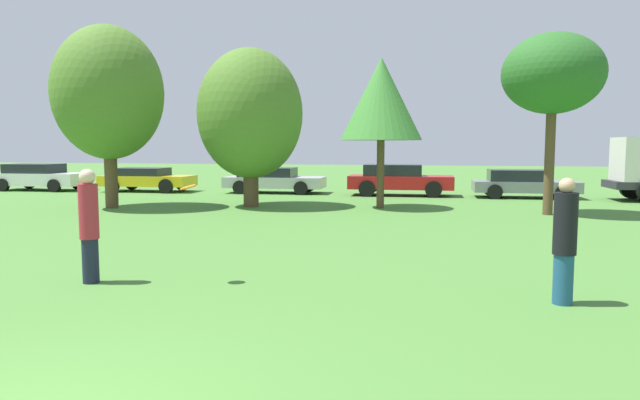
# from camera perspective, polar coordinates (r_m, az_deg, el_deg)

# --- Properties ---
(person_thrower) EXTENTS (0.30, 0.30, 1.84)m
(person_thrower) POSITION_cam_1_polar(r_m,az_deg,el_deg) (9.85, -22.11, -2.25)
(person_thrower) COLOR #191E33
(person_thrower) RESTS_ON ground
(person_catcher) EXTENTS (0.32, 0.32, 1.77)m
(person_catcher) POSITION_cam_1_polar(r_m,az_deg,el_deg) (8.61, 23.29, -3.74)
(person_catcher) COLOR navy
(person_catcher) RESTS_ON ground
(frisbee) EXTENTS (0.27, 0.26, 0.11)m
(frisbee) POSITION_cam_1_polar(r_m,az_deg,el_deg) (9.31, -13.06, 1.26)
(frisbee) COLOR orange
(tree_0) EXTENTS (3.80, 3.80, 6.36)m
(tree_0) POSITION_cam_1_polar(r_m,az_deg,el_deg) (21.50, -20.44, 9.98)
(tree_0) COLOR brown
(tree_0) RESTS_ON ground
(tree_1) EXTENTS (3.76, 3.76, 5.65)m
(tree_1) POSITION_cam_1_polar(r_m,az_deg,el_deg) (20.71, -7.01, 8.52)
(tree_1) COLOR brown
(tree_1) RESTS_ON ground
(tree_2) EXTENTS (2.86, 2.86, 5.25)m
(tree_2) POSITION_cam_1_polar(r_m,az_deg,el_deg) (20.21, 6.15, 9.98)
(tree_2) COLOR brown
(tree_2) RESTS_ON ground
(tree_3) EXTENTS (3.12, 3.12, 5.70)m
(tree_3) POSITION_cam_1_polar(r_m,az_deg,el_deg) (19.60, 22.27, 11.54)
(tree_3) COLOR brown
(tree_3) RESTS_ON ground
(parked_car_white) EXTENTS (4.46, 2.16, 1.30)m
(parked_car_white) POSITION_cam_1_polar(r_m,az_deg,el_deg) (31.21, -26.28, 2.12)
(parked_car_white) COLOR silver
(parked_car_white) RESTS_ON ground
(parked_car_yellow) EXTENTS (4.34, 2.07, 1.13)m
(parked_car_yellow) POSITION_cam_1_polar(r_m,az_deg,el_deg) (28.50, -16.99, 2.07)
(parked_car_yellow) COLOR gold
(parked_car_yellow) RESTS_ON ground
(parked_car_silver) EXTENTS (4.61, 2.08, 1.18)m
(parked_car_silver) POSITION_cam_1_polar(r_m,az_deg,el_deg) (26.53, -4.73, 2.06)
(parked_car_silver) COLOR #B2B2B7
(parked_car_silver) RESTS_ON ground
(parked_car_red) EXTENTS (4.57, 1.94, 1.37)m
(parked_car_red) POSITION_cam_1_polar(r_m,az_deg,el_deg) (25.27, 7.86, 2.08)
(parked_car_red) COLOR red
(parked_car_red) RESTS_ON ground
(parked_car_grey) EXTENTS (4.29, 1.96, 1.19)m
(parked_car_grey) POSITION_cam_1_polar(r_m,az_deg,el_deg) (25.43, 19.61, 1.61)
(parked_car_grey) COLOR slate
(parked_car_grey) RESTS_ON ground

